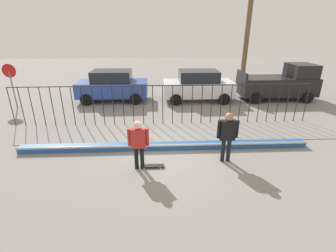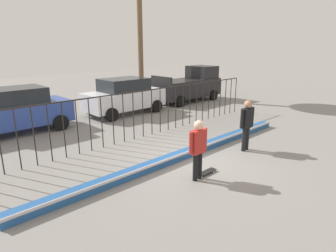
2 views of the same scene
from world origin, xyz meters
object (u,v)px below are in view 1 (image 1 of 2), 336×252
at_px(camera_operator, 228,133).
at_px(stop_sign, 11,80).
at_px(skateboard, 152,166).
at_px(skateboarder, 138,141).
at_px(parked_car_white, 198,85).
at_px(parked_car_blue, 113,85).
at_px(pickup_truck, 280,83).

relative_size(camera_operator, stop_sign, 0.72).
bearing_deg(skateboard, camera_operator, -2.95).
xyz_separation_m(skateboarder, parked_car_white, (3.22, 7.93, -0.04)).
relative_size(parked_car_blue, parked_car_white, 1.00).
bearing_deg(pickup_truck, stop_sign, -172.68).
distance_m(skateboard, stop_sign, 10.70).
distance_m(parked_car_blue, pickup_truck, 10.63).
bearing_deg(parked_car_blue, camera_operator, -58.52).
bearing_deg(stop_sign, camera_operator, -32.45).
bearing_deg(skateboarder, parked_car_white, 42.89).
relative_size(camera_operator, pickup_truck, 0.38).
distance_m(skateboarder, parked_car_blue, 8.45).
xyz_separation_m(skateboarder, skateboard, (0.41, 0.04, -0.95)).
xyz_separation_m(skateboard, parked_car_white, (2.81, 7.90, 0.91)).
xyz_separation_m(parked_car_blue, pickup_truck, (10.63, -0.19, 0.06)).
bearing_deg(parked_car_white, skateboarder, -110.86).
bearing_deg(parked_car_blue, pickup_truck, -2.55).
xyz_separation_m(pickup_truck, stop_sign, (-16.04, -0.98, 0.58)).
distance_m(camera_operator, parked_car_blue, 9.36).
bearing_deg(parked_car_blue, stop_sign, -169.36).
distance_m(skateboard, parked_car_blue, 8.58).
distance_m(skateboarder, pickup_truck, 11.66).
bearing_deg(camera_operator, parked_car_white, -61.01).
xyz_separation_m(skateboarder, stop_sign, (-7.54, 7.01, 0.60)).
bearing_deg(skateboarder, camera_operator, -18.62).
height_order(parked_car_blue, parked_car_white, same).
distance_m(parked_car_blue, parked_car_white, 5.36).
height_order(camera_operator, pickup_truck, pickup_truck).
height_order(skateboarder, parked_car_white, parked_car_white).
height_order(skateboard, camera_operator, camera_operator).
relative_size(camera_operator, parked_car_white, 0.42).
bearing_deg(camera_operator, skateboarder, 37.31).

